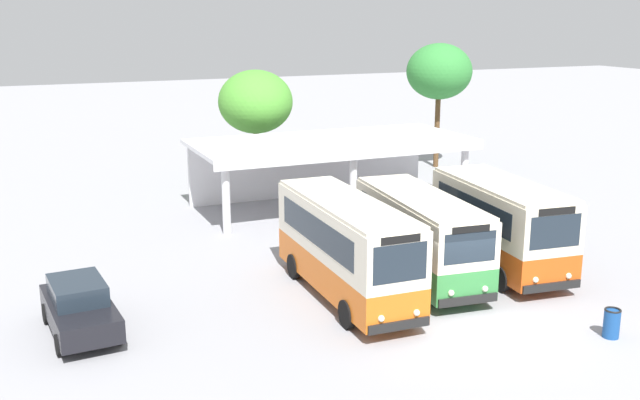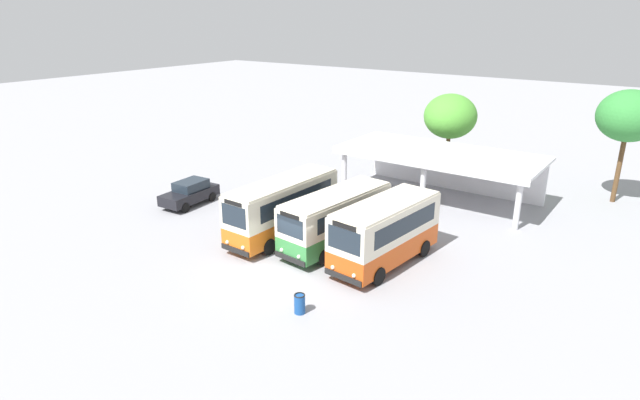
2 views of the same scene
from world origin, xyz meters
The scene contains 12 objects.
ground_plane centered at (0.00, 0.00, 0.00)m, with size 180.00×180.00×0.00m, color #939399.
city_bus_nearest_orange centered at (-2.90, 3.84, 1.86)m, with size 2.38×7.89×3.39m.
city_bus_second_in_row centered at (0.35, 4.46, 1.72)m, with size 2.90×7.54×3.10m.
city_bus_middle_cream centered at (3.59, 4.11, 1.85)m, with size 3.00×7.04×3.35m.
parked_car_flank centered at (-11.49, 4.37, 0.83)m, with size 2.06×4.22×1.62m.
terminal_canopy centered at (1.67, 15.86, 2.68)m, with size 13.56×6.07×3.40m.
waiting_chair_end_by_column centered at (0.39, 13.96, 0.52)m, with size 0.45×0.45×0.86m.
waiting_chair_second_from_end centered at (1.13, 14.04, 0.52)m, with size 0.45×0.45×0.86m.
waiting_chair_middle_seat centered at (1.86, 13.90, 0.52)m, with size 0.45×0.45×0.86m.
roadside_tree_behind_canopy centered at (-0.19, 21.18, 4.67)m, with size 4.09×4.09×6.43m.
roadside_tree_east_of_canopy centered at (11.81, 21.65, 5.91)m, with size 4.01×4.01×7.65m.
litter_bin_apron centered at (2.97, -2.25, 0.46)m, with size 0.49×0.49×0.90m.
Camera 1 is at (-13.14, -17.62, 9.38)m, focal length 41.73 mm.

